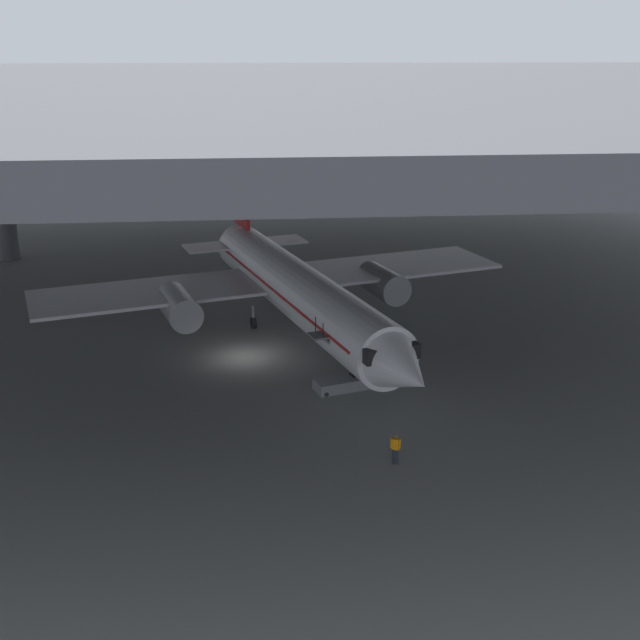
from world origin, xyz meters
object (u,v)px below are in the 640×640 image
object	(u,v)px
boarding_stairs	(345,377)
crew_worker_near_nose	(395,447)
airplane_main	(295,288)
crew_worker_by_stairs	(358,359)

from	to	relation	value
boarding_stairs	crew_worker_near_nose	world-z (taller)	boarding_stairs
airplane_main	crew_worker_by_stairs	bearing A→B (deg)	-64.85
airplane_main	crew_worker_by_stairs	xyz separation A→B (m)	(3.63, -7.74, -2.62)
crew_worker_near_nose	crew_worker_by_stairs	distance (m)	12.32
crew_worker_by_stairs	airplane_main	bearing A→B (deg)	115.15
airplane_main	boarding_stairs	world-z (taller)	airplane_main
boarding_stairs	crew_worker_by_stairs	distance (m)	2.89
airplane_main	crew_worker_near_nose	distance (m)	20.59
airplane_main	crew_worker_near_nose	size ratio (longest dim) A/B	22.50
crew_worker_near_nose	crew_worker_by_stairs	bearing A→B (deg)	91.07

